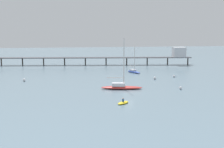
{
  "coord_description": "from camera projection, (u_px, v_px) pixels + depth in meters",
  "views": [
    {
      "loc": [
        -15.28,
        -63.08,
        13.65
      ],
      "look_at": [
        0.0,
        20.13,
        1.5
      ],
      "focal_mm": 47.16,
      "sensor_mm": 36.0,
      "label": 1
    }
  ],
  "objects": [
    {
      "name": "mooring_buoy_far",
      "position": [
        155.0,
        78.0,
        84.88
      ],
      "size": [
        0.82,
        0.82,
        0.82
      ],
      "primitive_type": "sphere",
      "color": "silver",
      "rests_on": "ground_plane"
    },
    {
      "name": "sailboat_blue",
      "position": [
        134.0,
        71.0,
        99.27
      ],
      "size": [
        4.03,
        6.84,
        8.8
      ],
      "color": "#2D4CB7",
      "rests_on": "ground_plane"
    },
    {
      "name": "mooring_buoy_mid",
      "position": [
        24.0,
        80.0,
        81.53
      ],
      "size": [
        0.83,
        0.83,
        0.83
      ],
      "primitive_type": "sphere",
      "color": "silver",
      "rests_on": "ground_plane"
    },
    {
      "name": "ground_plane",
      "position": [
        128.0,
        93.0,
        66.09
      ],
      "size": [
        400.0,
        400.0,
        0.0
      ],
      "primitive_type": "plane",
      "color": "slate"
    },
    {
      "name": "mooring_buoy_near",
      "position": [
        174.0,
        76.0,
        88.82
      ],
      "size": [
        0.73,
        0.73,
        0.73
      ],
      "primitive_type": "sphere",
      "color": "silver",
      "rests_on": "ground_plane"
    },
    {
      "name": "dinghy_yellow",
      "position": [
        123.0,
        103.0,
        56.38
      ],
      "size": [
        3.09,
        3.07,
        1.14
      ],
      "color": "yellow",
      "rests_on": "ground_plane"
    },
    {
      "name": "sailboat_red",
      "position": [
        121.0,
        86.0,
        70.66
      ],
      "size": [
        10.17,
        4.49,
        12.17
      ],
      "color": "red",
      "rests_on": "ground_plane"
    },
    {
      "name": "mooring_buoy_inner",
      "position": [
        181.0,
        88.0,
        70.29
      ],
      "size": [
        0.69,
        0.69,
        0.69
      ],
      "primitive_type": "sphere",
      "color": "silver",
      "rests_on": "ground_plane"
    },
    {
      "name": "pier",
      "position": [
        138.0,
        55.0,
        122.21
      ],
      "size": [
        79.09,
        15.13,
        7.32
      ],
      "color": "#4C4C51",
      "rests_on": "ground_plane"
    }
  ]
}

